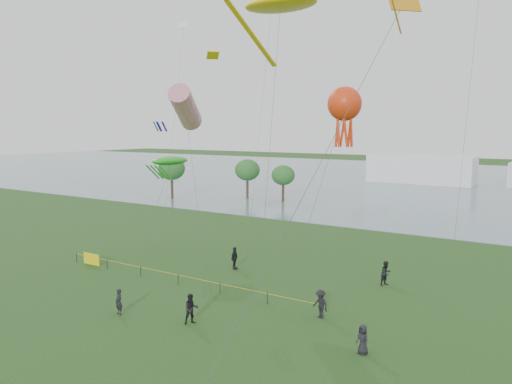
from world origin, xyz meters
The scene contains 15 objects.
lake centered at (0.00, 100.00, 0.02)m, with size 400.00×120.00×0.08m, color slate.
pavilion_left centered at (-12.00, 95.00, 3.00)m, with size 22.00×8.00×6.00m, color white.
trees centered at (-32.91, 51.46, 4.82)m, with size 21.46×11.85×7.05m.
fence centered at (-14.76, 12.40, 0.55)m, with size 24.07×0.07×1.05m.
spectator_a centered at (-2.78, 7.02, 0.93)m, with size 0.91×0.71×1.86m, color black.
spectator_b centered at (3.45, 12.13, 0.91)m, with size 1.18×0.68×1.82m, color black.
spectator_c centered at (-7.42, 18.15, 0.96)m, with size 1.12×0.47×1.92m, color black.
spectator_d centered at (7.52, 8.74, 0.79)m, with size 0.77×0.50×1.58m, color black.
spectator_f centered at (-7.66, 5.65, 0.84)m, with size 0.61×0.40×1.68m, color black.
spectator_g centered at (4.78, 20.88, 0.93)m, with size 0.90×0.71×1.86m, color black.
kite_stingray centered at (-2.34, 16.77, 20.66)m, with size 5.70×10.26×21.16m.
kite_windsock centered at (-11.99, 17.50, 13.61)m, with size 5.48×5.18×15.56m.
kite_creature centered at (-16.88, 20.73, 8.71)m, with size 3.50×8.94×9.17m.
kite_octopus centered at (2.99, 16.36, 13.44)m, with size 2.74×7.09×14.67m.
kite_delta centered at (8.84, 8.06, 17.03)m, with size 4.41×14.66×18.63m.
Camera 1 is at (16.38, -15.43, 11.87)m, focal length 35.00 mm.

